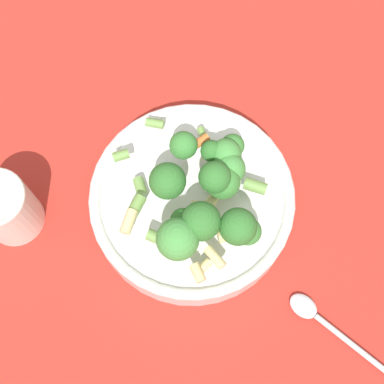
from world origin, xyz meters
The scene contains 5 objects.
ground_plane centered at (0.00, 0.00, 0.00)m, with size 3.00×3.00×0.00m, color #B72D23.
bowl centered at (0.00, 0.00, 0.03)m, with size 0.25×0.25×0.05m.
pasta_salad centered at (0.01, -0.02, 0.10)m, with size 0.18×0.21×0.08m.
cup centered at (-0.23, 0.00, 0.05)m, with size 0.07×0.07×0.09m.
spoon centered at (0.15, -0.16, 0.01)m, with size 0.14×0.13×0.01m.
Camera 1 is at (-0.01, -0.21, 0.66)m, focal length 50.00 mm.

